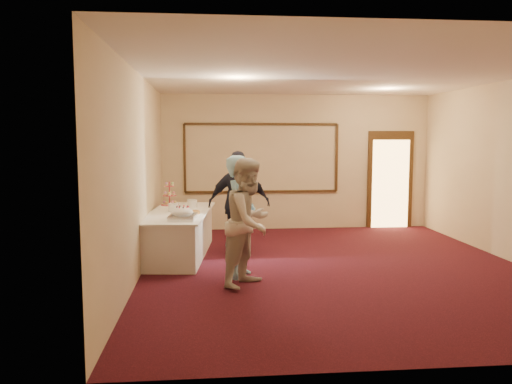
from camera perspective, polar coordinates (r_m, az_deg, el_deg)
floor at (r=8.07m, az=8.99°, el=-8.51°), size 7.00×7.00×0.00m
room_walls at (r=7.81m, az=9.24°, el=6.02°), size 6.04×7.04×3.02m
wall_molding at (r=11.10m, az=0.66°, el=3.91°), size 3.45×0.04×1.55m
doorway at (r=11.80m, az=15.07°, el=1.30°), size 1.05×0.07×2.20m
buffet_table at (r=8.78m, az=-8.79°, el=-4.72°), size 1.27×2.68×0.77m
pavlova_tray at (r=7.86m, az=-8.38°, el=-2.51°), size 0.44×0.59×0.20m
cupcake_stand at (r=9.60m, az=-9.85°, el=-0.45°), size 0.33×0.33×0.49m
plate_stack_a at (r=8.73m, az=-9.44°, el=-1.77°), size 0.17×0.17×0.15m
plate_stack_b at (r=9.13m, az=-7.30°, el=-1.36°), size 0.19×0.19×0.16m
tart at (r=8.39m, az=-7.27°, el=-2.36°), size 0.29×0.29×0.06m
man at (r=7.30m, az=-1.75°, el=-2.82°), size 0.54×0.72×1.79m
woman at (r=6.87m, az=-0.77°, el=-3.47°), size 1.05×1.09×1.77m
guest at (r=8.63m, az=-1.95°, el=-1.33°), size 1.10×0.54×1.82m
camera_flash at (r=8.34m, az=-0.79°, el=1.74°), size 0.07×0.04×0.05m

